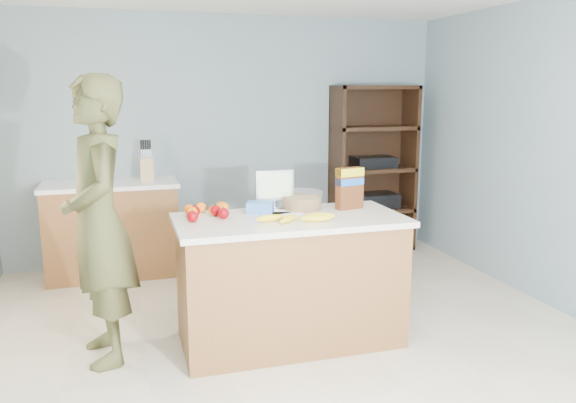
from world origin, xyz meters
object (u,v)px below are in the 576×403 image
object	(u,v)px
person	(99,222)
tv	(274,187)
counter_peninsula	(290,285)
cereal_box	(350,185)
shelving_unit	(371,172)

from	to	relation	value
person	tv	distance (m)	1.24
counter_peninsula	person	world-z (taller)	person
person	tv	xyz separation A→B (m)	(1.22, 0.21, 0.13)
tv	cereal_box	distance (m)	0.55
person	cereal_box	xyz separation A→B (m)	(1.74, 0.04, 0.15)
person	tv	bearing A→B (deg)	89.08
counter_peninsula	person	xyz separation A→B (m)	(-1.24, 0.11, 0.51)
person	cereal_box	size ratio (longest dim) A/B	6.14
person	cereal_box	bearing A→B (deg)	80.61
shelving_unit	tv	world-z (taller)	shelving_unit
person	counter_peninsula	bearing A→B (deg)	74.53
person	tv	world-z (taller)	person
counter_peninsula	cereal_box	xyz separation A→B (m)	(0.49, 0.14, 0.66)
counter_peninsula	person	distance (m)	1.35
shelving_unit	person	bearing A→B (deg)	-145.19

